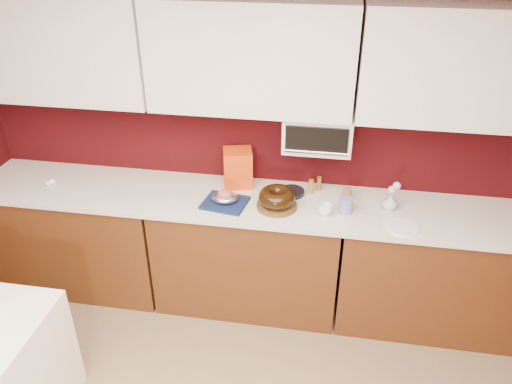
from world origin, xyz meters
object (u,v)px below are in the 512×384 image
(bundt_cake, at_px, (277,197))
(coffee_mug, at_px, (325,208))
(blue_jar, at_px, (346,205))
(flower_vase, at_px, (390,201))
(foil_ham_nest, at_px, (225,197))
(pandoro_box, at_px, (238,168))
(toaster_oven, at_px, (318,131))

(bundt_cake, relative_size, coffee_mug, 2.73)
(blue_jar, bearing_deg, flower_vase, 17.60)
(coffee_mug, bearing_deg, foil_ham_nest, 178.68)
(foil_ham_nest, height_order, pandoro_box, pandoro_box)
(toaster_oven, relative_size, bundt_cake, 1.82)
(bundt_cake, height_order, coffee_mug, bundt_cake)
(toaster_oven, distance_m, foil_ham_nest, 0.77)
(flower_vase, bearing_deg, blue_jar, -162.40)
(bundt_cake, xyz_separation_m, pandoro_box, (-0.32, 0.27, 0.06))
(coffee_mug, xyz_separation_m, flower_vase, (0.42, 0.14, 0.01))
(foil_ham_nest, xyz_separation_m, pandoro_box, (0.03, 0.29, 0.08))
(pandoro_box, xyz_separation_m, flower_vase, (1.07, -0.16, -0.08))
(pandoro_box, relative_size, blue_jar, 2.53)
(toaster_oven, height_order, flower_vase, toaster_oven)
(bundt_cake, xyz_separation_m, foil_ham_nest, (-0.35, -0.02, -0.03))
(bundt_cake, relative_size, foil_ham_nest, 1.39)
(toaster_oven, relative_size, flower_vase, 3.76)
(bundt_cake, height_order, flower_vase, bundt_cake)
(blue_jar, bearing_deg, bundt_cake, -178.12)
(toaster_oven, xyz_separation_m, foil_ham_nest, (-0.59, -0.26, -0.42))
(toaster_oven, relative_size, pandoro_box, 1.64)
(toaster_oven, relative_size, blue_jar, 4.15)
(foil_ham_nest, bearing_deg, bundt_cake, 2.65)
(foil_ham_nest, relative_size, blue_jar, 1.65)
(toaster_oven, bearing_deg, flower_vase, -14.73)
(toaster_oven, xyz_separation_m, bundt_cake, (-0.24, -0.24, -0.39))
(blue_jar, bearing_deg, toaster_oven, 134.45)
(toaster_oven, distance_m, pandoro_box, 0.65)
(toaster_oven, height_order, bundt_cake, toaster_oven)
(toaster_oven, relative_size, foil_ham_nest, 2.52)
(flower_vase, bearing_deg, coffee_mug, -161.77)
(toaster_oven, xyz_separation_m, pandoro_box, (-0.56, 0.03, -0.34))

